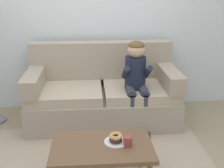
% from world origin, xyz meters
% --- Properties ---
extents(ground, '(10.00, 10.00, 0.00)m').
position_xyz_m(ground, '(0.00, 0.00, 0.00)').
color(ground, '#9E896B').
extents(wall_back, '(8.00, 0.10, 2.80)m').
position_xyz_m(wall_back, '(0.00, 1.40, 1.40)').
color(wall_back, silver).
rests_on(wall_back, ground).
extents(area_rug, '(2.37, 1.77, 0.01)m').
position_xyz_m(area_rug, '(0.00, -0.25, 0.01)').
color(area_rug, tan).
rests_on(area_rug, ground).
extents(couch, '(1.91, 0.90, 1.01)m').
position_xyz_m(couch, '(0.10, 0.85, 0.36)').
color(couch, tan).
rests_on(couch, ground).
extents(coffee_table, '(0.90, 0.55, 0.41)m').
position_xyz_m(coffee_table, '(0.03, -0.46, 0.36)').
color(coffee_table, brown).
rests_on(coffee_table, ground).
extents(person_child, '(0.34, 0.58, 1.10)m').
position_xyz_m(person_child, '(0.51, 0.64, 0.67)').
color(person_child, '#1E2338').
rests_on(person_child, ground).
extents(plate, '(0.21, 0.21, 0.01)m').
position_xyz_m(plate, '(0.16, -0.43, 0.41)').
color(plate, white).
rests_on(plate, coffee_table).
extents(donut, '(0.13, 0.13, 0.04)m').
position_xyz_m(donut, '(0.16, -0.43, 0.44)').
color(donut, '#422619').
rests_on(donut, plate).
extents(donut_second, '(0.16, 0.16, 0.04)m').
position_xyz_m(donut_second, '(0.16, -0.43, 0.48)').
color(donut_second, tan).
rests_on(donut_second, donut).
extents(mug, '(0.08, 0.08, 0.09)m').
position_xyz_m(mug, '(0.26, -0.48, 0.45)').
color(mug, '#993D38').
rests_on(mug, coffee_table).
extents(toy_controller, '(0.23, 0.09, 0.05)m').
position_xyz_m(toy_controller, '(-0.28, 0.08, 0.03)').
color(toy_controller, red).
rests_on(toy_controller, ground).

